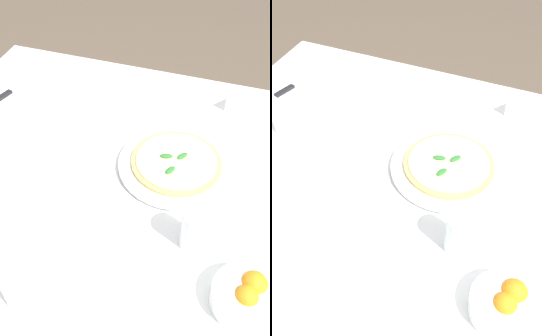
% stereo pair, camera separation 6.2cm
% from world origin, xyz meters
% --- Properties ---
extents(ground_plane, '(8.00, 8.00, 0.00)m').
position_xyz_m(ground_plane, '(0.00, 0.00, 0.00)').
color(ground_plane, brown).
extents(dining_table, '(1.16, 1.16, 0.76)m').
position_xyz_m(dining_table, '(0.00, 0.00, 0.63)').
color(dining_table, white).
rests_on(dining_table, ground_plane).
extents(pizza_plate, '(0.33, 0.33, 0.02)m').
position_xyz_m(pizza_plate, '(0.11, -0.21, 0.77)').
color(pizza_plate, white).
rests_on(pizza_plate, dining_table).
extents(pizza, '(0.25, 0.25, 0.02)m').
position_xyz_m(pizza, '(0.11, -0.21, 0.78)').
color(pizza, '#DBAD60').
rests_on(pizza, pizza_plate).
extents(coffee_cup_back_corner, '(0.13, 0.13, 0.06)m').
position_xyz_m(coffee_cup_back_corner, '(0.08, 0.31, 0.78)').
color(coffee_cup_back_corner, white).
rests_on(coffee_cup_back_corner, dining_table).
extents(water_glass_center_back, '(0.06, 0.06, 0.11)m').
position_xyz_m(water_glass_center_back, '(-0.12, -0.31, 0.81)').
color(water_glass_center_back, white).
rests_on(water_glass_center_back, dining_table).
extents(water_glass_far_left, '(0.07, 0.07, 0.11)m').
position_xyz_m(water_glass_far_left, '(-0.38, 0.01, 0.81)').
color(water_glass_far_left, white).
rests_on(water_glass_far_left, dining_table).
extents(napkin_folded, '(0.25, 0.19, 0.02)m').
position_xyz_m(napkin_folded, '(0.27, 0.41, 0.77)').
color(napkin_folded, white).
rests_on(napkin_folded, dining_table).
extents(dinner_knife, '(0.19, 0.07, 0.01)m').
position_xyz_m(dinner_knife, '(0.28, 0.40, 0.78)').
color(dinner_knife, silver).
rests_on(dinner_knife, napkin_folded).
extents(citrus_bowl, '(0.15, 0.15, 0.07)m').
position_xyz_m(citrus_bowl, '(-0.23, -0.45, 0.78)').
color(citrus_bowl, white).
rests_on(citrus_bowl, dining_table).
extents(menu_card, '(0.07, 0.06, 0.06)m').
position_xyz_m(menu_card, '(0.45, -0.32, 0.79)').
color(menu_card, white).
rests_on(menu_card, dining_table).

